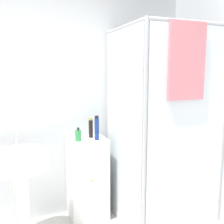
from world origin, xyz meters
TOP-DOWN VIEW (x-y plane):
  - wall_back at (0.00, 1.70)m, footprint 6.40×0.06m
  - shower_enclosure at (1.15, 1.13)m, footprint 0.91×0.94m
  - vanity_cabinet at (0.47, 1.49)m, footprint 0.40×0.36m
  - sink at (-0.23, 1.26)m, footprint 0.54×0.54m
  - soap_dispenser at (0.36, 1.44)m, footprint 0.06×0.07m
  - shampoo_bottle_tall_black at (0.53, 1.53)m, footprint 0.05×0.05m
  - shampoo_bottle_blue at (0.56, 1.41)m, footprint 0.05×0.05m

SIDE VIEW (x-z plane):
  - vanity_cabinet at x=0.47m, z-range 0.00..0.90m
  - shower_enclosure at x=1.15m, z-range -0.46..1.59m
  - sink at x=-0.23m, z-range 0.18..1.21m
  - soap_dispenser at x=0.36m, z-range 0.88..1.03m
  - shampoo_bottle_tall_black at x=0.53m, z-range 0.89..1.11m
  - shampoo_bottle_blue at x=0.56m, z-range 0.89..1.15m
  - wall_back at x=0.00m, z-range 0.00..2.50m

